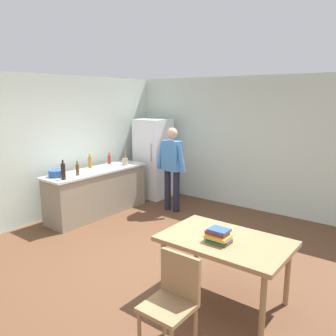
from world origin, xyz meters
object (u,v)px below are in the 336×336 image
Objects in this scene: refrigerator at (153,159)px; bottle_oil_amber at (90,162)px; utensil_jar at (125,161)px; bottle_beer_brown at (77,170)px; chair at (173,296)px; dining_table at (225,245)px; cooking_pot at (57,173)px; person at (172,164)px; bottle_sauce_red at (109,159)px; bottle_wine_dark at (63,171)px; book_stack at (218,236)px.

refrigerator reaches higher than bottle_oil_amber.
utensil_jar is 0.73m from bottle_oil_amber.
utensil_jar reaches higher than bottle_beer_brown.
bottle_beer_brown is at bearing -90.86° from utensil_jar.
dining_table is at bearing 101.29° from chair.
bottle_beer_brown is (0.00, -2.13, 0.11)m from refrigerator.
cooking_pot is at bearing -125.92° from bottle_beer_brown.
bottle_beer_brown is (-0.95, -1.58, 0.03)m from person.
bottle_sauce_red is 1.50m from bottle_wine_dark.
person is at bearing 138.32° from chair.
person reaches higher than chair.
dining_table is at bearing -39.29° from refrigerator.
bottle_wine_dark reaches higher than utensil_jar.
bottle_beer_brown is (-0.02, -1.20, 0.03)m from utensil_jar.
dining_table is at bearing -17.27° from bottle_oil_amber.
chair is 3.25× the size of bottle_oil_amber.
utensil_jar is at bearing -157.83° from person.
book_stack is (3.49, -0.40, -0.14)m from cooking_pot.
utensil_jar is at bearing 61.66° from bottle_oil_amber.
refrigerator is 1.98× the size of chair.
dining_table is 3.74m from utensil_jar.
bottle_oil_amber reaches higher than cooking_pot.
person reaches higher than book_stack.
dining_table is at bearing -4.53° from cooking_pot.
book_stack is (2.33, -2.27, -0.16)m from person.
bottle_beer_brown is (0.33, -0.56, -0.01)m from bottle_oil_amber.
bottle_wine_dark reaches higher than bottle_oil_amber.
dining_table is 0.98m from chair.
refrigerator reaches higher than dining_table.
refrigerator is 1.29× the size of dining_table.
dining_table is 3.25m from bottle_wine_dark.
book_stack is at bearing -100.44° from dining_table.
cooking_pot is (-0.21, -2.42, 0.06)m from refrigerator.
refrigerator is at bearing 78.28° from bottle_oil_amber.
person is 2.12m from bottle_wine_dark.
chair is 2.68× the size of bottle_wine_dark.
chair is 0.89m from book_stack.
cooking_pot reaches higher than chair.
bottle_beer_brown is 3.35m from book_stack.
bottle_oil_amber is at bearing 113.85° from bottle_wine_dark.
chair is at bearing -20.19° from bottle_wine_dark.
utensil_jar is 1.33× the size of bottle_sauce_red.
dining_table is 5.04× the size of book_stack.
bottle_sauce_red is at bearing 91.03° from bottle_oil_amber.
dining_table is at bearing -9.80° from bottle_beer_brown.
refrigerator is 4.95m from chair.
bottle_sauce_red is 1.14m from bottle_beer_brown.
person is at bearing 58.15° from cooking_pot.
dining_table is 1.54× the size of chair.
book_stack is (-0.02, 0.84, 0.29)m from chair.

